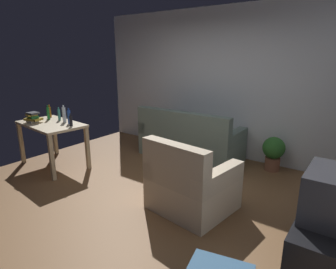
{
  "coord_description": "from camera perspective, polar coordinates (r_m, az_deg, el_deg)",
  "views": [
    {
      "loc": [
        2.4,
        -2.68,
        1.85
      ],
      "look_at": [
        0.1,
        0.5,
        0.75
      ],
      "focal_mm": 30.17,
      "sensor_mm": 36.0,
      "label": 1
    }
  ],
  "objects": [
    {
      "name": "bottle_clear",
      "position": [
        5.1,
        -20.25,
        3.8
      ],
      "size": [
        0.06,
        0.06,
        0.29
      ],
      "color": "silver",
      "rests_on": "desk"
    },
    {
      "name": "tv",
      "position": [
        2.84,
        30.06,
        -10.56
      ],
      "size": [
        0.41,
        0.6,
        0.44
      ],
      "rotation": [
        0.0,
        0.0,
        1.57
      ],
      "color": "#2D2D33",
      "rests_on": "tv_stand"
    },
    {
      "name": "bottle_blue",
      "position": [
        4.94,
        -19.34,
        3.39
      ],
      "size": [
        0.05,
        0.05,
        0.26
      ],
      "color": "#2347A3",
      "rests_on": "desk"
    },
    {
      "name": "potted_plant",
      "position": [
        4.97,
        20.52,
        -3.19
      ],
      "size": [
        0.36,
        0.36,
        0.57
      ],
      "color": "brown",
      "rests_on": "ground_plane"
    },
    {
      "name": "tv_stand",
      "position": [
        3.05,
        28.76,
        -18.37
      ],
      "size": [
        0.44,
        1.1,
        0.48
      ],
      "rotation": [
        0.0,
        0.0,
        1.57
      ],
      "color": "black",
      "rests_on": "ground_plane"
    },
    {
      "name": "bottle_amber",
      "position": [
        5.59,
        -22.8,
        4.23
      ],
      "size": [
        0.05,
        0.05,
        0.23
      ],
      "color": "#9E6019",
      "rests_on": "desk"
    },
    {
      "name": "armchair",
      "position": [
        3.51,
        4.46,
        -10.24
      ],
      "size": [
        1.0,
        0.95,
        0.92
      ],
      "rotation": [
        0.0,
        0.0,
        3.01
      ],
      "color": "beige",
      "rests_on": "ground_plane"
    },
    {
      "name": "bottle_dark",
      "position": [
        4.77,
        -19.02,
        2.66
      ],
      "size": [
        0.05,
        0.05,
        0.21
      ],
      "color": "black",
      "rests_on": "desk"
    },
    {
      "name": "wall_rear",
      "position": [
        5.46,
        9.8,
        10.19
      ],
      "size": [
        5.2,
        0.1,
        2.7
      ],
      "primitive_type": "cube",
      "color": "silver",
      "rests_on": "ground_plane"
    },
    {
      "name": "couch",
      "position": [
        5.24,
        4.23,
        -1.52
      ],
      "size": [
        1.85,
        0.84,
        0.92
      ],
      "rotation": [
        0.0,
        0.0,
        3.14
      ],
      "color": "slate",
      "rests_on": "ground_plane"
    },
    {
      "name": "desk",
      "position": [
        5.15,
        -22.47,
        0.98
      ],
      "size": [
        1.27,
        0.82,
        0.76
      ],
      "rotation": [
        0.0,
        0.0,
        -0.1
      ],
      "color": "#C6B28E",
      "rests_on": "ground_plane"
    },
    {
      "name": "ground_plane",
      "position": [
        4.05,
        -5.41,
        -11.75
      ],
      "size": [
        5.2,
        4.4,
        0.02
      ],
      "primitive_type": "cube",
      "color": "brown"
    },
    {
      "name": "bottle_tall",
      "position": [
        5.28,
        -21.14,
        3.79
      ],
      "size": [
        0.05,
        0.05,
        0.23
      ],
      "color": "teal",
      "rests_on": "desk"
    },
    {
      "name": "bottle_green",
      "position": [
        5.39,
        -23.05,
        3.97
      ],
      "size": [
        0.05,
        0.05,
        0.26
      ],
      "color": "#1E722D",
      "rests_on": "desk"
    },
    {
      "name": "book_stack",
      "position": [
        5.27,
        -25.63,
        3.1
      ],
      "size": [
        0.29,
        0.24,
        0.17
      ],
      "color": "beige",
      "rests_on": "desk"
    }
  ]
}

